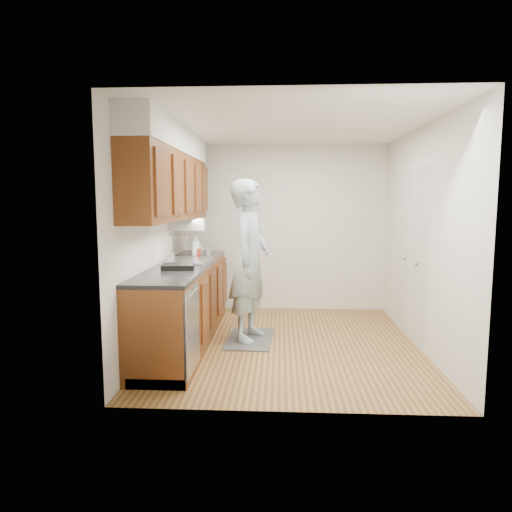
# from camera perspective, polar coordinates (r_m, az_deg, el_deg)

# --- Properties ---
(floor) EXTENTS (3.50, 3.50, 0.00)m
(floor) POSITION_cam_1_polar(r_m,az_deg,el_deg) (5.46, 3.89, -10.84)
(floor) COLOR #9D713B
(floor) RESTS_ON ground
(ceiling) EXTENTS (3.50, 3.50, 0.00)m
(ceiling) POSITION_cam_1_polar(r_m,az_deg,el_deg) (5.27, 4.12, 16.03)
(ceiling) COLOR white
(ceiling) RESTS_ON wall_left
(wall_left) EXTENTS (0.02, 3.50, 2.50)m
(wall_left) POSITION_cam_1_polar(r_m,az_deg,el_deg) (5.40, -12.13, 2.37)
(wall_left) COLOR silver
(wall_left) RESTS_ON floor
(wall_right) EXTENTS (0.02, 3.50, 2.50)m
(wall_right) POSITION_cam_1_polar(r_m,az_deg,el_deg) (5.45, 19.98, 2.15)
(wall_right) COLOR silver
(wall_right) RESTS_ON floor
(wall_back) EXTENTS (3.00, 0.02, 2.50)m
(wall_back) POSITION_cam_1_polar(r_m,az_deg,el_deg) (6.96, 3.77, 3.50)
(wall_back) COLOR silver
(wall_back) RESTS_ON floor
(counter) EXTENTS (0.64, 2.80, 1.30)m
(counter) POSITION_cam_1_polar(r_m,az_deg,el_deg) (5.44, -8.86, -5.63)
(counter) COLOR brown
(counter) RESTS_ON floor
(upper_cabinets) EXTENTS (0.47, 2.80, 1.21)m
(upper_cabinets) POSITION_cam_1_polar(r_m,az_deg,el_deg) (5.40, -10.44, 9.83)
(upper_cabinets) COLOR brown
(upper_cabinets) RESTS_ON wall_left
(closet_door) EXTENTS (0.02, 1.22, 2.05)m
(closet_door) POSITION_cam_1_polar(r_m,az_deg,el_deg) (5.76, 18.91, 0.17)
(closet_door) COLOR white
(closet_door) RESTS_ON wall_right
(floor_mat) EXTENTS (0.57, 0.92, 0.02)m
(floor_mat) POSITION_cam_1_polar(r_m,az_deg,el_deg) (5.59, -0.77, -10.32)
(floor_mat) COLOR #5F5F61
(floor_mat) RESTS_ON floor
(person) EXTENTS (0.67, 0.86, 2.15)m
(person) POSITION_cam_1_polar(r_m,az_deg,el_deg) (5.37, -0.79, 0.80)
(person) COLOR #97B1B8
(person) RESTS_ON floor_mat
(soap_bottle_a) EXTENTS (0.14, 0.14, 0.30)m
(soap_bottle_a) POSITION_cam_1_polar(r_m,az_deg,el_deg) (5.95, -7.51, 1.30)
(soap_bottle_a) COLOR silver
(soap_bottle_a) RESTS_ON counter
(soap_bottle_b) EXTENTS (0.12, 0.12, 0.21)m
(soap_bottle_b) POSITION_cam_1_polar(r_m,az_deg,el_deg) (6.09, -7.37, 1.02)
(soap_bottle_b) COLOR silver
(soap_bottle_b) RESTS_ON counter
(soap_bottle_c) EXTENTS (0.19, 0.19, 0.18)m
(soap_bottle_c) POSITION_cam_1_polar(r_m,az_deg,el_deg) (6.36, -7.20, 1.13)
(soap_bottle_c) COLOR silver
(soap_bottle_c) RESTS_ON counter
(soda_can) EXTENTS (0.07, 0.07, 0.11)m
(soda_can) POSITION_cam_1_polar(r_m,az_deg,el_deg) (5.92, -7.18, 0.38)
(soda_can) COLOR #A9311D
(soda_can) RESTS_ON counter
(steel_can) EXTENTS (0.07, 0.07, 0.11)m
(steel_can) POSITION_cam_1_polar(r_m,az_deg,el_deg) (5.92, -5.96, 0.40)
(steel_can) COLOR #A5A5AA
(steel_can) RESTS_ON counter
(dish_rack) EXTENTS (0.37, 0.33, 0.05)m
(dish_rack) POSITION_cam_1_polar(r_m,az_deg,el_deg) (4.94, -9.72, -1.30)
(dish_rack) COLOR black
(dish_rack) RESTS_ON counter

